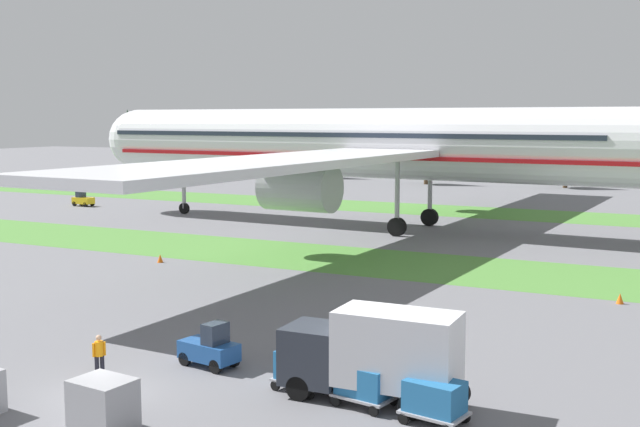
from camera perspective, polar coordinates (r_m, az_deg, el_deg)
name	(u,v)px	position (r m, az deg, el deg)	size (l,w,h in m)	color
ground_plane	(100,394)	(32.67, -15.54, -12.37)	(400.00, 400.00, 0.00)	slate
grass_strip_near	(390,263)	(58.69, 5.04, -3.57)	(320.00, 11.02, 0.01)	#4C8438
grass_strip_far	(500,213)	(90.94, 12.83, 0.01)	(320.00, 11.02, 0.01)	#4C8438
airliner	(393,143)	(75.79, 5.30, 5.04)	(70.13, 86.04, 22.93)	silver
baggage_tug	(210,348)	(34.82, -7.91, -9.56)	(2.79, 1.73, 1.97)	#1E4C8E
cargo_dolly_lead	(303,367)	(31.63, -1.24, -11.00)	(2.43, 1.86, 1.55)	#A3A3A8
cargo_dolly_second	(365,382)	(30.04, 3.25, -12.00)	(2.43, 1.86, 1.55)	#A3A3A8
cargo_dolly_third	(435,398)	(28.66, 8.24, -13.01)	(2.43, 1.86, 1.55)	#A3A3A8
catering_truck	(374,352)	(30.10, 3.91, -9.90)	(7.01, 2.47, 3.58)	#2D333D
pushback_tractor	(83,199)	(100.10, -16.69, 0.98)	(2.66, 1.43, 1.97)	yellow
ground_crew_marshaller	(385,328)	(37.21, 4.71, -8.23)	(0.36, 0.56, 1.74)	black
ground_crew_loader	(99,354)	(34.51, -15.59, -9.68)	(0.36, 0.48, 1.74)	black
uld_container_3	(103,405)	(28.82, -15.32, -13.13)	(2.00, 1.60, 1.79)	#A3A3A8
taxiway_marker_0	(160,258)	(59.86, -11.42, -3.18)	(0.44, 0.44, 0.61)	orange
taxiway_marker_1	(620,298)	(48.99, 20.77, -5.73)	(0.44, 0.44, 0.62)	orange
distant_tree_line	(491,142)	(127.91, 12.16, 5.05)	(172.14, 10.68, 12.28)	#4C3823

